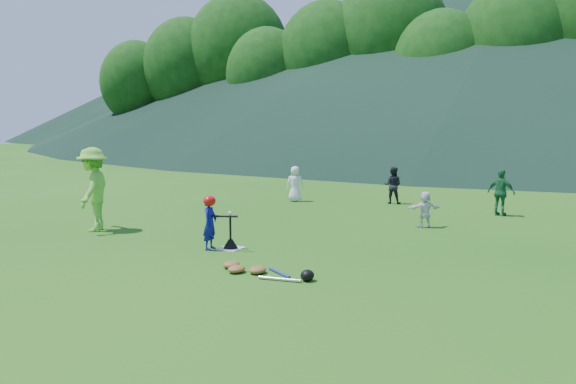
% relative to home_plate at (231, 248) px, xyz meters
% --- Properties ---
extents(ground, '(120.00, 120.00, 0.00)m').
position_rel_home_plate_xyz_m(ground, '(0.00, 0.00, -0.01)').
color(ground, '#1A5713').
rests_on(ground, ground).
extents(home_plate, '(0.45, 0.45, 0.02)m').
position_rel_home_plate_xyz_m(home_plate, '(0.00, 0.00, 0.00)').
color(home_plate, silver).
rests_on(home_plate, ground).
extents(baseball, '(0.08, 0.08, 0.08)m').
position_rel_home_plate_xyz_m(baseball, '(0.00, 0.00, 0.73)').
color(baseball, white).
rests_on(baseball, batting_tee).
extents(batter_child, '(0.32, 0.43, 1.07)m').
position_rel_home_plate_xyz_m(batter_child, '(-0.34, -0.23, 0.53)').
color(batter_child, navy).
rests_on(batter_child, ground).
extents(adult_coach, '(1.26, 1.48, 1.99)m').
position_rel_home_plate_xyz_m(adult_coach, '(-3.96, 0.13, 0.98)').
color(adult_coach, '#70CB3B').
rests_on(adult_coach, ground).
extents(fielder_a, '(0.67, 0.59, 1.16)m').
position_rel_home_plate_xyz_m(fielder_a, '(-2.07, 6.90, 0.57)').
color(fielder_a, white).
rests_on(fielder_a, ground).
extents(fielder_b, '(0.62, 0.51, 1.18)m').
position_rel_home_plate_xyz_m(fielder_b, '(0.92, 7.91, 0.58)').
color(fielder_b, black).
rests_on(fielder_b, ground).
extents(fielder_c, '(0.82, 0.51, 1.30)m').
position_rel_home_plate_xyz_m(fielder_c, '(4.29, 6.98, 0.64)').
color(fielder_c, '#1E6438').
rests_on(fielder_c, ground).
extents(fielder_d, '(0.82, 0.71, 0.89)m').
position_rel_home_plate_xyz_m(fielder_d, '(2.89, 4.23, 0.44)').
color(fielder_d, white).
rests_on(fielder_d, ground).
extents(batting_tee, '(0.30, 0.30, 0.68)m').
position_rel_home_plate_xyz_m(batting_tee, '(0.00, 0.00, 0.12)').
color(batting_tee, black).
rests_on(batting_tee, home_plate).
extents(batter_gear, '(0.73, 0.26, 0.44)m').
position_rel_home_plate_xyz_m(batter_gear, '(-0.31, -0.23, 0.96)').
color(batter_gear, red).
rests_on(batter_gear, ground).
extents(equipment_pile, '(1.80, 0.64, 0.19)m').
position_rel_home_plate_xyz_m(equipment_pile, '(1.46, -1.38, 0.06)').
color(equipment_pile, olive).
rests_on(equipment_pile, ground).
extents(outfield_fence, '(70.07, 0.08, 1.33)m').
position_rel_home_plate_xyz_m(outfield_fence, '(0.00, 28.00, 0.69)').
color(outfield_fence, gray).
rests_on(outfield_fence, ground).
extents(tree_line, '(70.04, 11.40, 14.82)m').
position_rel_home_plate_xyz_m(tree_line, '(0.20, 33.83, 8.20)').
color(tree_line, '#382314').
rests_on(tree_line, ground).
extents(distant_hills, '(155.00, 140.00, 32.00)m').
position_rel_home_plate_xyz_m(distant_hills, '(-7.63, 81.81, 14.97)').
color(distant_hills, black).
rests_on(distant_hills, ground).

